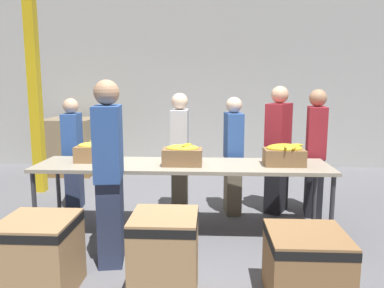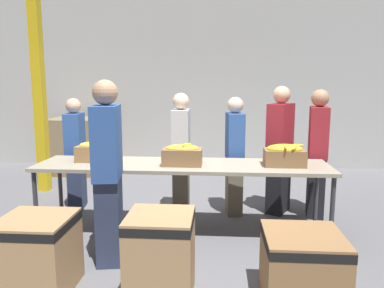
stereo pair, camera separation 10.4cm
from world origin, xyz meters
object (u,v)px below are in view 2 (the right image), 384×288
(support_pillar, at_px, (37,65))
(sorting_table, at_px, (182,168))
(volunteer_3, at_px, (108,174))
(donation_bin_2, at_px, (302,265))
(banana_box_2, at_px, (285,155))
(volunteer_0, at_px, (317,154))
(banana_box_0, at_px, (95,151))
(donation_bin_1, at_px, (161,252))
(volunteer_2, at_px, (181,155))
(volunteer_4, at_px, (234,156))
(banana_box_1, at_px, (182,155))
(volunteer_5, at_px, (76,154))
(volunteer_1, at_px, (280,151))
(pallet_stack_0, at_px, (76,146))
(donation_bin_0, at_px, (37,251))

(support_pillar, bearing_deg, sorting_table, -32.67)
(volunteer_3, distance_m, donation_bin_2, 1.89)
(banana_box_2, xyz_separation_m, donation_bin_2, (-0.06, -1.34, -0.63))
(banana_box_2, relative_size, volunteer_0, 0.28)
(banana_box_0, xyz_separation_m, support_pillar, (-1.36, 1.46, 1.07))
(banana_box_2, height_order, donation_bin_1, banana_box_2)
(volunteer_2, height_order, volunteer_4, volunteer_2)
(banana_box_1, bearing_deg, banana_box_0, 172.29)
(volunteer_2, relative_size, donation_bin_2, 2.63)
(volunteer_5, bearing_deg, volunteer_3, 22.99)
(support_pillar, bearing_deg, volunteer_0, -12.11)
(volunteer_0, distance_m, volunteer_4, 1.06)
(banana_box_2, xyz_separation_m, volunteer_3, (-1.78, -0.76, -0.06))
(sorting_table, bearing_deg, volunteer_1, 32.46)
(volunteer_2, relative_size, pallet_stack_0, 1.52)
(volunteer_3, xyz_separation_m, pallet_stack_0, (-1.76, 3.65, -0.35))
(volunteer_5, distance_m, donation_bin_2, 3.40)
(banana_box_2, xyz_separation_m, donation_bin_1, (-1.19, -1.34, -0.56))
(volunteer_3, bearing_deg, volunteer_1, -58.76)
(volunteer_0, bearing_deg, banana_box_1, -56.48)
(banana_box_2, height_order, volunteer_1, volunteer_1)
(volunteer_4, bearing_deg, volunteer_5, -97.42)
(volunteer_5, bearing_deg, donation_bin_2, 43.30)
(sorting_table, distance_m, support_pillar, 3.11)
(volunteer_5, xyz_separation_m, support_pillar, (-0.85, 0.79, 1.24))
(banana_box_0, relative_size, volunteer_3, 0.23)
(donation_bin_2, bearing_deg, support_pillar, 140.26)
(volunteer_4, bearing_deg, banana_box_1, -44.76)
(volunteer_5, height_order, donation_bin_1, volunteer_5)
(volunteer_3, height_order, volunteer_5, volunteer_3)
(volunteer_0, xyz_separation_m, donation_bin_2, (-0.59, -2.02, -0.51))
(banana_box_2, xyz_separation_m, pallet_stack_0, (-3.54, 2.89, -0.42))
(pallet_stack_0, bearing_deg, volunteer_4, -35.96)
(volunteer_5, relative_size, donation_bin_2, 2.50)
(volunteer_1, height_order, donation_bin_1, volunteer_1)
(banana_box_0, height_order, banana_box_2, banana_box_0)
(banana_box_1, relative_size, donation_bin_1, 0.63)
(volunteer_2, bearing_deg, banana_box_1, 6.37)
(banana_box_0, height_order, support_pillar, support_pillar)
(volunteer_0, bearing_deg, volunteer_4, -81.38)
(volunteer_4, xyz_separation_m, pallet_stack_0, (-3.01, 2.18, -0.25))
(volunteer_3, bearing_deg, banana_box_2, -75.52)
(volunteer_3, bearing_deg, support_pillar, 28.60)
(donation_bin_1, height_order, donation_bin_2, donation_bin_1)
(volunteer_0, height_order, volunteer_2, volunteer_0)
(sorting_table, xyz_separation_m, volunteer_1, (1.21, 0.77, 0.08))
(donation_bin_1, xyz_separation_m, donation_bin_2, (1.12, 0.00, -0.07))
(pallet_stack_0, bearing_deg, volunteer_3, -64.23)
(volunteer_0, bearing_deg, volunteer_3, -48.09)
(donation_bin_0, height_order, donation_bin_1, donation_bin_1)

